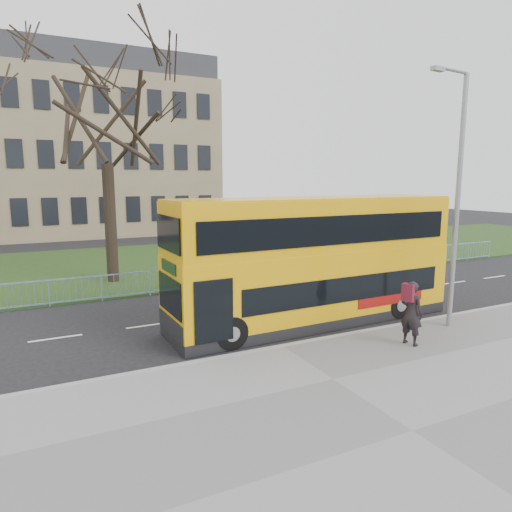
{
  "coord_description": "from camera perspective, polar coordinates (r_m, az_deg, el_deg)",
  "views": [
    {
      "loc": [
        -6.43,
        -12.8,
        4.99
      ],
      "look_at": [
        0.4,
        1.0,
        2.42
      ],
      "focal_mm": 32.0,
      "sensor_mm": 36.0,
      "label": 1
    }
  ],
  "objects": [
    {
      "name": "yellow_bus",
      "position": [
        15.99,
        7.3,
        -0.16
      ],
      "size": [
        10.42,
        2.71,
        4.35
      ],
      "rotation": [
        0.0,
        0.0,
        0.02
      ],
      "color": "#E1A109",
      "rests_on": "ground"
    },
    {
      "name": "kerb",
      "position": [
        13.86,
        3.27,
        -11.32
      ],
      "size": [
        80.0,
        0.2,
        0.14
      ],
      "primitive_type": "cube",
      "color": "gray",
      "rests_on": "ground"
    },
    {
      "name": "bare_tree",
      "position": [
        23.13,
        -18.23,
        13.55
      ],
      "size": [
        9.43,
        9.43,
        13.47
      ],
      "primitive_type": null,
      "color": "black",
      "rests_on": "grass_verge"
    },
    {
      "name": "grass_verge",
      "position": [
        28.29,
        -12.76,
        -0.83
      ],
      "size": [
        80.0,
        15.4,
        0.08
      ],
      "primitive_type": "cube",
      "color": "#1C3212",
      "rests_on": "ground"
    },
    {
      "name": "civic_building",
      "position": [
        47.86,
        -25.07,
        11.02
      ],
      "size": [
        30.0,
        15.0,
        14.0
      ],
      "primitive_type": "cube",
      "color": "#7A6C4D",
      "rests_on": "ground"
    },
    {
      "name": "pavement",
      "position": [
        10.11,
        18.95,
        -20.24
      ],
      "size": [
        80.0,
        10.5,
        0.12
      ],
      "primitive_type": "cube",
      "color": "slate",
      "rests_on": "ground"
    },
    {
      "name": "guard_railing",
      "position": [
        20.91,
        -7.8,
        -2.86
      ],
      "size": [
        40.0,
        0.12,
        1.1
      ],
      "primitive_type": null,
      "color": "#759ED1",
      "rests_on": "ground"
    },
    {
      "name": "ground",
      "position": [
        15.17,
        0.34,
        -9.72
      ],
      "size": [
        120.0,
        120.0,
        0.0
      ],
      "primitive_type": "plane",
      "color": "black",
      "rests_on": "ground"
    },
    {
      "name": "street_lamp",
      "position": [
        16.13,
        23.75,
        7.33
      ],
      "size": [
        1.73,
        0.36,
        8.18
      ],
      "rotation": [
        0.0,
        0.0,
        0.11
      ],
      "color": "gray",
      "rests_on": "pavement"
    },
    {
      "name": "pedestrian",
      "position": [
        14.39,
        18.86,
        -6.77
      ],
      "size": [
        0.63,
        0.8,
        1.93
      ],
      "primitive_type": "imported",
      "rotation": [
        0.0,
        0.0,
        1.84
      ],
      "color": "black",
      "rests_on": "pavement"
    }
  ]
}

